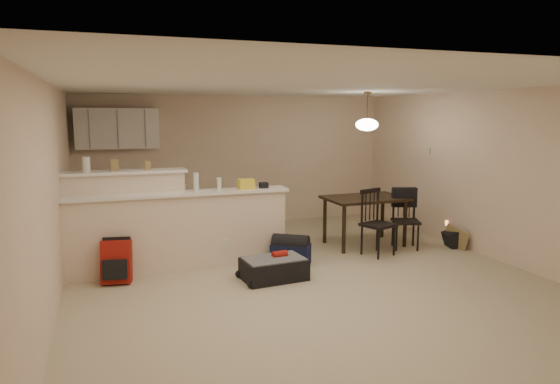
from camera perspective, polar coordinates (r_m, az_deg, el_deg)
name	(u,v)px	position (r m, az deg, el deg)	size (l,w,h in m)	color
room	(305,184)	(6.46, 2.90, 0.89)	(7.00, 7.02, 2.50)	#B8AB8E
breakfast_bar	(160,227)	(7.10, -13.53, -3.88)	(3.08, 0.58, 1.39)	beige
upper_cabinets	(117,128)	(9.24, -18.10, 6.92)	(1.40, 0.34, 0.70)	white
kitchen_counter	(133,210)	(9.27, -16.42, -2.02)	(1.80, 0.60, 0.90)	white
thermostat	(428,151)	(9.25, 16.56, 4.51)	(0.02, 0.12, 0.12)	beige
jar	(86,164)	(7.07, -21.27, 2.95)	(0.10, 0.10, 0.20)	silver
cereal_box	(115,165)	(7.07, -18.38, 2.94)	(0.10, 0.07, 0.16)	olive
small_box	(148,165)	(7.09, -14.88, 2.95)	(0.08, 0.06, 0.12)	olive
bottle_a	(196,182)	(6.98, -9.56, 1.13)	(0.07, 0.07, 0.26)	silver
bottle_b	(219,184)	(7.04, -6.98, 0.93)	(0.06, 0.06, 0.18)	silver
bag_lump	(246,184)	(7.14, -3.90, 0.92)	(0.22, 0.18, 0.14)	olive
pouch	(264,185)	(7.22, -1.88, 0.79)	(0.12, 0.10, 0.08)	olive
dining_table	(365,203)	(8.30, 9.67, -1.24)	(1.30, 0.88, 0.80)	black
pendant_lamp	(367,124)	(8.17, 9.91, 7.65)	(0.36, 0.36, 0.62)	brown
dining_chair_near	(378,223)	(7.77, 11.18, -3.47)	(0.44, 0.42, 1.01)	black
dining_chair_far	(406,220)	(8.26, 14.17, -3.07)	(0.42, 0.40, 0.95)	black
suitcase	(274,269)	(6.62, -0.71, -8.80)	(0.81, 0.52, 0.27)	black
red_backpack	(117,262)	(6.79, -18.18, -7.57)	(0.37, 0.23, 0.55)	#9E1911
navy_duffel	(291,254)	(7.26, 1.23, -7.10)	(0.55, 0.30, 0.30)	#131B3B
black_daypack	(452,239)	(8.63, 19.09, -5.12)	(0.30, 0.21, 0.26)	black
cardboard_sheet	(456,238)	(8.56, 19.47, -4.99)	(0.45, 0.02, 0.34)	olive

